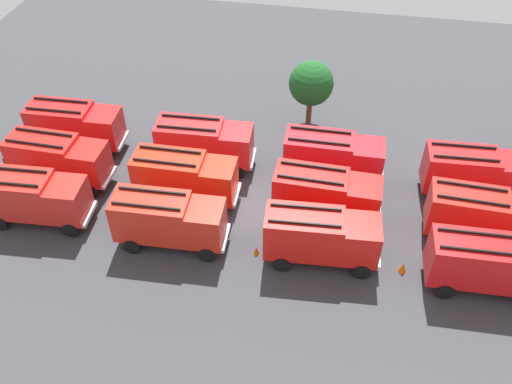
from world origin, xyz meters
The scene contains 19 objects.
ground_plane centered at (0.00, 0.00, 0.00)m, with size 66.04×66.04×0.00m, color #38383D.
fire_truck_0 centered at (-14.25, -3.93, 2.15)m, with size 7.33×3.10×3.88m.
fire_truck_1 centered at (-4.83, -4.30, 2.15)m, with size 7.29×2.99×3.88m.
fire_truck_2 centered at (4.79, -3.94, 2.15)m, with size 7.34×3.14×3.88m.
fire_truck_3 centered at (14.65, -4.29, 2.15)m, with size 7.27×2.94×3.88m.
fire_truck_4 centered at (-14.38, 0.10, 2.15)m, with size 7.25×2.87×3.88m.
fire_truck_5 centered at (-4.98, -0.13, 2.15)m, with size 7.24×2.84×3.88m.
fire_truck_6 centered at (4.75, -0.13, 2.15)m, with size 7.26×2.90×3.88m.
fire_truck_7 centered at (14.78, -0.23, 2.15)m, with size 7.29×2.99×3.88m.
fire_truck_8 centered at (-14.96, 4.18, 2.15)m, with size 7.29×2.97×3.88m.
fire_truck_9 centered at (-4.63, 3.86, 2.15)m, with size 7.31×3.04×3.88m.
fire_truck_10 centered at (4.86, 3.97, 2.15)m, with size 7.22×2.79×3.88m.
fire_truck_11 centered at (14.70, 4.03, 2.15)m, with size 7.31×3.04×3.88m.
firefighter_0 centered at (-18.76, 0.14, 0.96)m, with size 0.43×0.28×1.71m.
firefighter_1 centered at (18.07, 7.54, 0.99)m, with size 0.39×0.48×1.75m.
tree_0 centered at (2.44, 10.80, 3.73)m, with size 3.58×3.58×5.55m.
traffic_cone_0 centered at (10.04, -4.02, 0.36)m, with size 0.51×0.51×0.72m, color #F2600C.
traffic_cone_1 centered at (0.82, -4.26, 0.29)m, with size 0.40×0.40×0.58m, color #F2600C.
traffic_cone_2 centered at (4.80, 2.10, 0.33)m, with size 0.47×0.47×0.67m, color #F2600C.
Camera 1 is at (5.08, -27.08, 26.85)m, focal length 38.38 mm.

